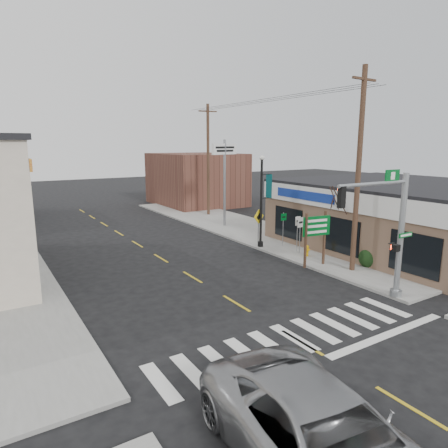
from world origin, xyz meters
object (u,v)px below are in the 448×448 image
utility_pole_near (358,170)px  bare_tree (343,192)px  dance_center_sign (225,161)px  utility_pole_far (208,159)px  suv (324,442)px  fire_hydrant (307,250)px  guide_sign (316,232)px  traffic_signal_pole (392,223)px  lamp_post (262,195)px

utility_pole_near → bare_tree: bearing=55.5°
dance_center_sign → utility_pole_far: 5.36m
suv → bare_tree: bearing=48.1°
bare_tree → utility_pole_near: 2.62m
fire_hydrant → guide_sign: bearing=-121.7°
suv → traffic_signal_pole: bearing=36.8°
bare_tree → utility_pole_far: (0.88, 16.71, 1.27)m
lamp_post → bare_tree: size_ratio=1.18×
guide_sign → bare_tree: bare_tree is taller
fire_hydrant → dance_center_sign: (0.71, 10.27, 4.78)m
lamp_post → utility_pole_far: size_ratio=0.58×
dance_center_sign → utility_pole_far: (1.46, 5.16, -0.01)m
suv → dance_center_sign: size_ratio=0.96×
bare_tree → utility_pole_far: bearing=87.0°
dance_center_sign → utility_pole_far: bearing=50.3°
suv → fire_hydrant: bearing=54.5°
suv → dance_center_sign: dance_center_sign is taller
suv → traffic_signal_pole: size_ratio=1.19×
fire_hydrant → bare_tree: 3.95m
bare_tree → utility_pole_near: bearing=-120.4°
suv → utility_pole_far: bearing=71.4°
lamp_post → utility_pole_near: 6.79m
guide_sign → lamp_post: size_ratio=0.51×
lamp_post → dance_center_sign: dance_center_sign is taller
suv → dance_center_sign: 25.45m
lamp_post → dance_center_sign: (1.62, 7.03, 1.78)m
traffic_signal_pole → guide_sign: 5.27m
fire_hydrant → utility_pole_far: 16.30m
traffic_signal_pole → bare_tree: 6.26m
fire_hydrant → traffic_signal_pole: bearing=-104.9°
dance_center_sign → fire_hydrant: bearing=-117.9°
bare_tree → utility_pole_near: utility_pole_near is taller
suv → lamp_post: (10.01, 15.18, 2.58)m
suv → bare_tree: bare_tree is taller
lamp_post → traffic_signal_pole: bearing=-108.8°
utility_pole_near → traffic_signal_pole: bearing=-123.3°
utility_pole_near → fire_hydrant: bearing=88.9°
suv → utility_pole_near: 14.81m
lamp_post → utility_pole_far: 12.70m
lamp_post → guide_sign: bearing=-105.2°
traffic_signal_pole → utility_pole_far: (3.95, 22.13, 1.85)m
dance_center_sign → traffic_signal_pole: bearing=-122.3°
suv → guide_sign: guide_sign is taller
lamp_post → dance_center_sign: bearing=63.2°
suv → utility_pole_near: size_ratio=0.64×
guide_sign → bare_tree: (2.32, 0.39, 1.96)m
fire_hydrant → utility_pole_near: 5.84m
utility_pole_far → dance_center_sign: bearing=-98.5°
fire_hydrant → dance_center_sign: bearing=86.1°
suv → fire_hydrant: size_ratio=9.87×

